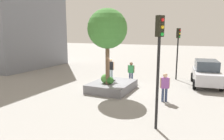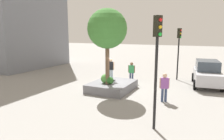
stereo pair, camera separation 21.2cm
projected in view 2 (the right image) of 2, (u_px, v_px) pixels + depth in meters
The scene contains 13 objects.
ground_plane at pixel (116, 89), 15.46m from camera, with size 120.00×120.00×0.00m, color gray.
planter_ledge at pixel (112, 86), 15.03m from camera, with size 3.43×2.79×0.61m, color slate.
plaza_tree at pixel (107, 29), 13.79m from camera, with size 2.69×2.69×5.17m.
boxwood_shrub at pixel (105, 79), 14.62m from camera, with size 0.66×0.66×0.66m, color #4C8C3D.
hedge_clump at pixel (110, 80), 14.38m from camera, with size 0.52×0.52×0.52m, color #2D6628.
skateboard at pixel (111, 80), 15.53m from camera, with size 0.31×0.82×0.07m.
skateboarder at pixel (111, 67), 15.36m from camera, with size 0.25×0.54×1.60m.
sedan_parked at pixel (207, 73), 16.19m from camera, with size 4.54×2.46×2.02m.
traffic_light_corner at pixel (157, 54), 8.42m from camera, with size 0.37×0.37×4.83m.
traffic_light_median at pixel (179, 45), 17.98m from camera, with size 0.36×0.37×4.56m.
passerby_with_bag at pixel (132, 71), 17.37m from camera, with size 0.27×0.58×1.73m.
pedestrian_crossing at pixel (164, 85), 12.37m from camera, with size 0.38×0.56×1.77m.
plaza_lowrise_south at pixel (15, 3), 24.88m from camera, with size 9.76×8.07×15.54m, color slate.
Camera 2 is at (13.59, 6.28, 4.13)m, focal length 32.93 mm.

